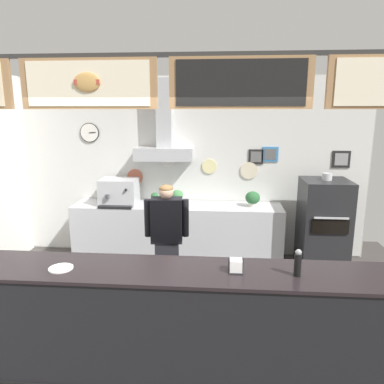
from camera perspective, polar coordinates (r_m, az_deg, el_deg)
name	(u,v)px	position (r m, az deg, el deg)	size (l,w,h in m)	color
ground_plane	(168,350)	(4.09, -3.69, -23.20)	(6.84, 6.84, 0.00)	#3F3A38
back_wall_assembly	(188,163)	(5.90, -0.57, 4.47)	(5.70, 2.86, 2.92)	#9E9E99
service_counter	(161,324)	(3.48, -4.79, -19.79)	(5.04, 0.62, 1.06)	black
back_prep_counter	(177,233)	(5.95, -2.28, -6.38)	(3.29, 0.63, 0.92)	silver
pizza_oven	(323,227)	(5.79, 19.65, -5.07)	(0.67, 0.72, 1.51)	#232326
shop_worker	(167,242)	(4.50, -3.91, -7.77)	(0.53, 0.25, 1.54)	#232328
espresso_machine	(119,192)	(5.92, -11.26, 0.01)	(0.58, 0.51, 0.41)	silver
potted_sage	(177,196)	(5.78, -2.28, -0.63)	(0.18, 0.18, 0.24)	beige
potted_oregano	(155,198)	(5.82, -5.80, -0.94)	(0.12, 0.12, 0.20)	#4C4C51
potted_basil	(253,198)	(5.77, 9.38, -0.99)	(0.22, 0.22, 0.24)	beige
condiment_plate	(61,268)	(3.41, -19.67, -11.07)	(0.21, 0.21, 0.01)	white
napkin_holder	(236,266)	(3.17, 6.82, -11.33)	(0.13, 0.12, 0.12)	#262628
pepper_grinder	(298,263)	(3.17, 16.09, -10.52)	(0.06, 0.06, 0.23)	black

